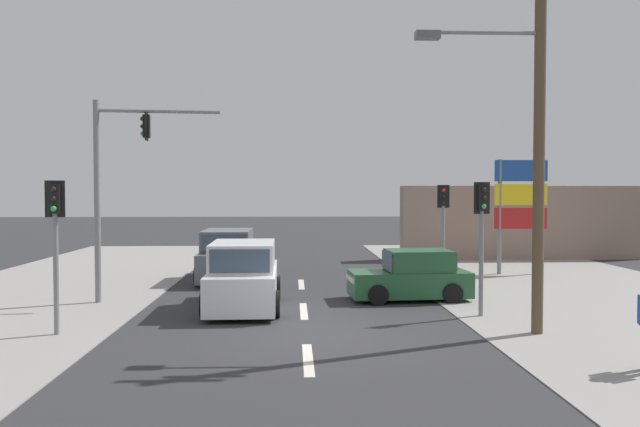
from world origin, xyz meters
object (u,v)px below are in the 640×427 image
Objects in this scene: utility_pole_foreground_right at (534,110)px; pedestal_signal_far_median at (443,216)px; suv_oncoming_mid at (228,257)px; hatchback_kerbside_parked at (412,277)px; shopping_plaza_sign at (521,200)px; traffic_signal_mast at (116,174)px; pedestal_signal_left_kerb at (55,230)px; suv_oncoming_near at (244,277)px; pedestal_signal_right_kerb at (482,225)px.

utility_pole_foreground_right is 2.70× the size of pedestal_signal_far_median.
suv_oncoming_mid reaches higher than hatchback_kerbside_parked.
utility_pole_foreground_right is 2.58× the size of hatchback_kerbside_parked.
shopping_plaza_sign is at bearing 5.79° from suv_oncoming_mid.
pedestal_signal_far_median is at bearing 89.97° from utility_pole_foreground_right.
traffic_signal_mast is (-10.76, 4.61, -1.33)m from utility_pole_foreground_right.
traffic_signal_mast is 1.69× the size of pedestal_signal_left_kerb.
utility_pole_foreground_right reaches higher than traffic_signal_mast.
shopping_plaza_sign is at bearing 46.09° from hatchback_kerbside_parked.
traffic_signal_mast is 6.15m from suv_oncoming_mid.
shopping_plaza_sign reaches higher than suv_oncoming_mid.
shopping_plaza_sign is at bearing 27.32° from pedestal_signal_far_median.
hatchback_kerbside_parked is at bearing 13.58° from suv_oncoming_near.
traffic_signal_mast is 10.62m from pedestal_signal_right_kerb.
pedestal_signal_right_kerb is at bearing 104.76° from utility_pole_foreground_right.
pedestal_signal_right_kerb is at bearing -44.02° from suv_oncoming_mid.
shopping_plaza_sign is at bearing 71.01° from utility_pole_foreground_right.
pedestal_signal_far_median is (0.55, 6.47, 0.00)m from pedestal_signal_right_kerb.
utility_pole_foreground_right is at bearing -26.81° from suv_oncoming_near.
suv_oncoming_near is (-6.92, -5.05, -1.53)m from pedestal_signal_far_median.
hatchback_kerbside_parked is (9.05, 4.35, -1.71)m from pedestal_signal_left_kerb.
pedestal_signal_right_kerb reaches higher than suv_oncoming_near.
pedestal_signal_left_kerb reaches higher than suv_oncoming_near.
pedestal_signal_right_kerb is 0.78× the size of suv_oncoming_near.
pedestal_signal_far_median is 0.95× the size of hatchback_kerbside_parked.
shopping_plaza_sign is (14.33, 5.78, -0.85)m from traffic_signal_mast.
shopping_plaza_sign is at bearing 34.64° from pedestal_signal_left_kerb.
shopping_plaza_sign is (3.57, 10.39, -2.18)m from utility_pole_foreground_right.
pedestal_signal_left_kerb is (-10.40, -1.72, 0.00)m from pedestal_signal_right_kerb.
utility_pole_foreground_right is 2.10× the size of suv_oncoming_near.
utility_pole_foreground_right is 1.60× the size of traffic_signal_mast.
pedestal_signal_left_kerb is 0.77× the size of shopping_plaza_sign.
utility_pole_foreground_right is at bearing -1.86° from pedestal_signal_left_kerb.
shopping_plaza_sign is 11.76m from suv_oncoming_mid.
utility_pole_foreground_right is 6.76m from hatchback_kerbside_parked.
pedestal_signal_far_median is 8.70m from suv_oncoming_near.
suv_oncoming_mid is (-7.94, 0.68, -1.53)m from pedestal_signal_far_median.
pedestal_signal_right_kerb is 6.49m from pedestal_signal_far_median.
pedestal_signal_left_kerb is at bearing -142.08° from suv_oncoming_near.
shopping_plaza_sign is 12.72m from suv_oncoming_near.
utility_pole_foreground_right is 8.97m from pedestal_signal_far_median.
traffic_signal_mast reaches higher than pedestal_signal_right_kerb.
shopping_plaza_sign is at bearing 63.62° from pedestal_signal_right_kerb.
suv_oncoming_mid is (-7.94, 9.22, -4.28)m from utility_pole_foreground_right.
pedestal_signal_right_kerb is 9.29m from shopping_plaza_sign.
pedestal_signal_far_median reaches higher than suv_oncoming_near.
shopping_plaza_sign is at bearing 33.31° from suv_oncoming_near.
suv_oncoming_mid is at bearing 58.54° from traffic_signal_mast.
shopping_plaza_sign reaches higher than suv_oncoming_near.
suv_oncoming_mid is at bearing 135.98° from pedestal_signal_right_kerb.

